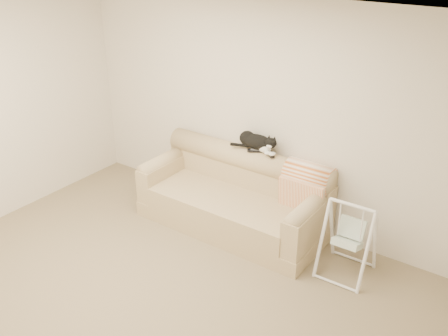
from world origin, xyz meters
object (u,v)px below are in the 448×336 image
remote_a (255,150)px  baby_swing (349,239)px  remote_b (271,154)px  sofa (235,198)px  tuxedo_cat (257,142)px

remote_a → baby_swing: (1.33, -0.33, -0.50)m
remote_a → baby_swing: bearing=-14.1°
remote_a → remote_b: (0.20, 0.02, -0.00)m
sofa → baby_swing: 1.46m
remote_b → tuxedo_cat: tuxedo_cat is taller
tuxedo_cat → sofa: bearing=-116.9°
sofa → remote_b: bearing=36.1°
sofa → remote_a: bearing=60.0°
remote_a → baby_swing: size_ratio=0.22×
remote_a → tuxedo_cat: tuxedo_cat is taller
remote_a → tuxedo_cat: bearing=87.6°
baby_swing → tuxedo_cat: bearing=164.6°
baby_swing → remote_b: bearing=162.8°
remote_a → baby_swing: remote_a is taller
remote_b → baby_swing: (1.13, -0.35, -0.50)m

